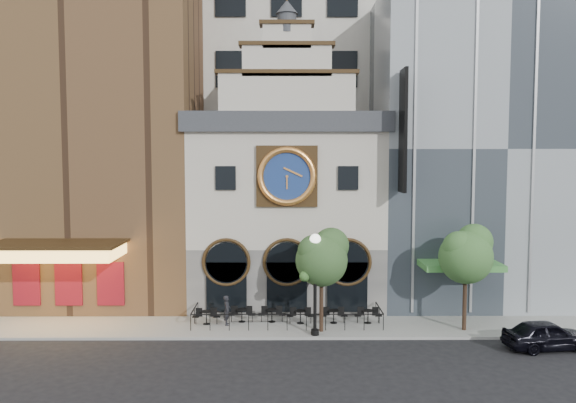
# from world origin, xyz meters

# --- Properties ---
(ground) EXTENTS (120.00, 120.00, 0.00)m
(ground) POSITION_xyz_m (0.00, 0.00, 0.00)
(ground) COLOR black
(ground) RESTS_ON ground
(sidewalk) EXTENTS (44.00, 5.00, 0.15)m
(sidewalk) POSITION_xyz_m (0.00, 2.50, 0.07)
(sidewalk) COLOR gray
(sidewalk) RESTS_ON ground
(clock_building) EXTENTS (12.60, 8.78, 18.65)m
(clock_building) POSITION_xyz_m (0.00, 7.82, 6.69)
(clock_building) COLOR #605E5B
(clock_building) RESTS_ON ground
(theater_building) EXTENTS (14.00, 15.60, 25.00)m
(theater_building) POSITION_xyz_m (-13.00, 9.96, 12.60)
(theater_building) COLOR brown
(theater_building) RESTS_ON ground
(retail_building) EXTENTS (14.00, 14.40, 20.00)m
(retail_building) POSITION_xyz_m (12.99, 9.99, 10.14)
(retail_building) COLOR gray
(retail_building) RESTS_ON ground
(office_tower) EXTENTS (20.00, 16.00, 40.00)m
(office_tower) POSITION_xyz_m (0.00, 20.00, 20.00)
(office_tower) COLOR beige
(office_tower) RESTS_ON ground
(cafe_railing) EXTENTS (10.60, 2.60, 0.90)m
(cafe_railing) POSITION_xyz_m (0.00, 2.50, 0.60)
(cafe_railing) COLOR black
(cafe_railing) RESTS_ON sidewalk
(bistro_0) EXTENTS (1.58, 0.68, 0.90)m
(bistro_0) POSITION_xyz_m (-4.60, 2.37, 0.61)
(bistro_0) COLOR black
(bistro_0) RESTS_ON sidewalk
(bistro_1) EXTENTS (1.58, 0.68, 0.90)m
(bistro_1) POSITION_xyz_m (-2.61, 2.81, 0.61)
(bistro_1) COLOR black
(bistro_1) RESTS_ON sidewalk
(bistro_2) EXTENTS (1.58, 0.68, 0.90)m
(bistro_2) POSITION_xyz_m (-0.88, 2.80, 0.61)
(bistro_2) COLOR black
(bistro_2) RESTS_ON sidewalk
(bistro_3) EXTENTS (1.58, 0.68, 0.90)m
(bistro_3) POSITION_xyz_m (0.77, 2.50, 0.61)
(bistro_3) COLOR black
(bistro_3) RESTS_ON sidewalk
(bistro_4) EXTENTS (1.58, 0.68, 0.90)m
(bistro_4) POSITION_xyz_m (2.67, 2.56, 0.61)
(bistro_4) COLOR black
(bistro_4) RESTS_ON sidewalk
(bistro_5) EXTENTS (1.58, 0.68, 0.90)m
(bistro_5) POSITION_xyz_m (4.65, 2.54, 0.61)
(bistro_5) COLOR black
(bistro_5) RESTS_ON sidewalk
(car_right) EXTENTS (4.54, 2.27, 1.48)m
(car_right) POSITION_xyz_m (13.07, -1.51, 0.74)
(car_right) COLOR black
(car_right) RESTS_ON ground
(pedestrian) EXTENTS (0.42, 0.63, 1.69)m
(pedestrian) POSITION_xyz_m (-3.41, 2.24, 1.00)
(pedestrian) COLOR black
(pedestrian) RESTS_ON sidewalk
(lamppost) EXTENTS (1.70, 0.90, 5.46)m
(lamppost) POSITION_xyz_m (1.49, 0.40, 3.53)
(lamppost) COLOR black
(lamppost) RESTS_ON sidewalk
(tree_left) EXTENTS (2.94, 2.84, 5.67)m
(tree_left) POSITION_xyz_m (1.92, 1.08, 4.31)
(tree_left) COLOR #382619
(tree_left) RESTS_ON sidewalk
(tree_right) EXTENTS (3.04, 2.92, 5.85)m
(tree_right) POSITION_xyz_m (9.83, 1.32, 4.44)
(tree_right) COLOR #382619
(tree_right) RESTS_ON sidewalk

